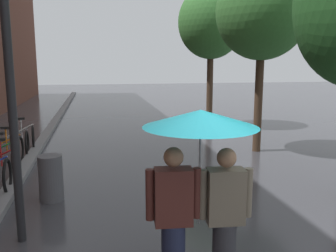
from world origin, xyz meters
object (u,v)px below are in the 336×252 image
Objects in this scene: street_tree_2 at (211,23)px; litter_bin at (51,178)px; street_tree_1 at (262,12)px; street_lamp_post at (10,75)px; parked_bicycle_6 at (7,144)px; parked_bicycle_7 at (14,138)px; couple_under_umbrella at (200,170)px.

street_tree_2 is 9.52m from litter_bin.
street_tree_2 reaches higher than street_tree_1.
parked_bicycle_6 is at bearing 104.36° from street_lamp_post.
litter_bin is at bearing -70.55° from parked_bicycle_7.
parked_bicycle_7 is at bearing 109.45° from litter_bin.
street_tree_1 is 6.11× the size of litter_bin.
couple_under_umbrella reaches higher than parked_bicycle_7.
parked_bicycle_7 is (0.04, 0.78, 0.00)m from parked_bicycle_6.
street_tree_2 reaches higher than parked_bicycle_6.
street_lamp_post is 4.73× the size of litter_bin.
parked_bicycle_7 is at bearing 102.12° from street_lamp_post.
parked_bicycle_7 is at bearing 114.79° from couple_under_umbrella.
litter_bin is at bearing 121.21° from couple_under_umbrella.
parked_bicycle_6 is at bearing 117.58° from couple_under_umbrella.
street_tree_1 is 7.23m from street_lamp_post.
street_tree_1 is 0.95× the size of street_tree_2.
street_lamp_post reaches higher than litter_bin.
parked_bicycle_6 is at bearing -152.07° from street_tree_2.
street_lamp_post is at bearing -99.21° from litter_bin.
parked_bicycle_7 is 1.37× the size of litter_bin.
street_lamp_post is (-2.16, 1.61, 0.96)m from couple_under_umbrella.
street_lamp_post is at bearing -77.88° from parked_bicycle_7.
street_tree_1 is at bearing -11.74° from parked_bicycle_7.
parked_bicycle_6 is at bearing -92.69° from parked_bicycle_7.
couple_under_umbrella is at bearing -120.46° from street_tree_1.
street_lamp_post is at bearing -142.70° from street_tree_1.
parked_bicycle_6 is 5.47m from street_lamp_post.
couple_under_umbrella is (3.38, -7.32, 1.04)m from parked_bicycle_7.
street_tree_2 is 2.66× the size of couple_under_umbrella.
street_lamp_post is at bearing -123.09° from street_tree_2.
couple_under_umbrella is (-3.47, -5.90, -2.45)m from street_tree_1.
street_lamp_post is at bearing -75.64° from parked_bicycle_6.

